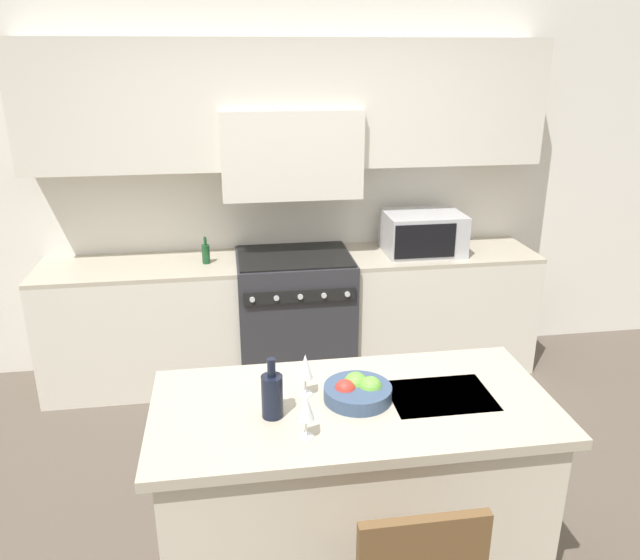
{
  "coord_description": "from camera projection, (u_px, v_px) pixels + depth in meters",
  "views": [
    {
      "loc": [
        -0.45,
        -2.47,
        2.31
      ],
      "look_at": [
        0.02,
        0.62,
        1.16
      ],
      "focal_mm": 35.0,
      "sensor_mm": 36.0,
      "label": 1
    }
  ],
  "objects": [
    {
      "name": "kitchen_island",
      "position": [
        352.0,
        490.0,
        2.8
      ],
      "size": [
        1.71,
        0.81,
        0.91
      ],
      "color": "beige",
      "rests_on": "ground_plane"
    },
    {
      "name": "wine_glass_far",
      "position": [
        305.0,
        367.0,
        2.66
      ],
      "size": [
        0.07,
        0.07,
        0.19
      ],
      "color": "white",
      "rests_on": "kitchen_island"
    },
    {
      "name": "back_counter",
      "position": [
        295.0,
        316.0,
        4.64
      ],
      "size": [
        3.57,
        0.62,
        0.92
      ],
      "color": "silver",
      "rests_on": "ground_plane"
    },
    {
      "name": "back_cabinetry",
      "position": [
        289.0,
        157.0,
        4.48
      ],
      "size": [
        10.0,
        0.46,
        2.7
      ],
      "color": "silver",
      "rests_on": "ground_plane"
    },
    {
      "name": "wine_glass_near",
      "position": [
        306.0,
        408.0,
        2.36
      ],
      "size": [
        0.07,
        0.07,
        0.19
      ],
      "color": "white",
      "rests_on": "kitchen_island"
    },
    {
      "name": "microwave",
      "position": [
        423.0,
        233.0,
        4.56
      ],
      "size": [
        0.56,
        0.44,
        0.3
      ],
      "color": "#B7B7BC",
      "rests_on": "back_counter"
    },
    {
      "name": "wine_bottle",
      "position": [
        272.0,
        395.0,
        2.51
      ],
      "size": [
        0.09,
        0.09,
        0.26
      ],
      "color": "black",
      "rests_on": "kitchen_island"
    },
    {
      "name": "range_stove",
      "position": [
        295.0,
        316.0,
        4.61
      ],
      "size": [
        0.83,
        0.7,
        0.94
      ],
      "color": "#2D2D33",
      "rests_on": "ground_plane"
    },
    {
      "name": "oil_bottle_on_counter",
      "position": [
        206.0,
        253.0,
        4.35
      ],
      "size": [
        0.05,
        0.05,
        0.19
      ],
      "color": "#194723",
      "rests_on": "back_counter"
    },
    {
      "name": "ground_plane",
      "position": [
        335.0,
        537.0,
        3.16
      ],
      "size": [
        10.0,
        10.0,
        0.0
      ],
      "primitive_type": "plane",
      "color": "brown"
    },
    {
      "name": "fruit_bowl",
      "position": [
        358.0,
        391.0,
        2.66
      ],
      "size": [
        0.29,
        0.29,
        0.11
      ],
      "color": "#384C6B",
      "rests_on": "kitchen_island"
    }
  ]
}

